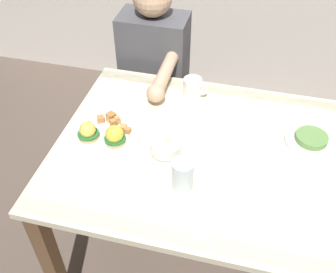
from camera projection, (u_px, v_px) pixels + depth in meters
ground_plane at (200, 254)px, 2.02m from camera, size 6.00×6.00×0.00m
dining_table at (208, 170)px, 1.59m from camera, size 1.20×0.90×0.74m
eggs_benedict_plate at (103, 136)px, 1.55m from camera, size 0.27×0.27×0.09m
fruit_bowl at (166, 147)px, 1.50m from camera, size 0.12×0.12×0.06m
coffee_mug at (193, 88)px, 1.74m from camera, size 0.11×0.08×0.09m
fork at (198, 223)px, 1.28m from camera, size 0.02×0.16×0.00m
water_glass_near at (183, 176)px, 1.36m from camera, size 0.08×0.08×0.12m
side_plate at (311, 140)px, 1.55m from camera, size 0.20×0.20×0.04m
diner_person at (154, 72)px, 2.08m from camera, size 0.34×0.54×1.14m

